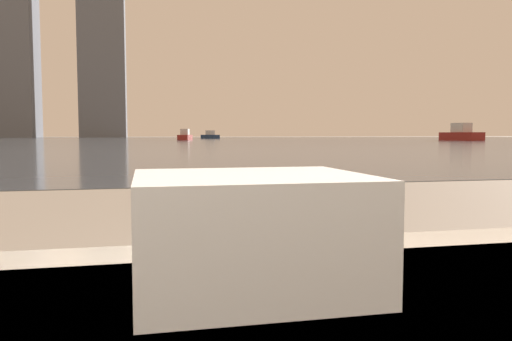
% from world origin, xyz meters
% --- Properties ---
extents(towel_stack, '(0.24, 0.21, 0.12)m').
position_xyz_m(towel_stack, '(-0.33, 0.74, 0.62)').
color(towel_stack, white).
rests_on(towel_stack, bathtub).
extents(harbor_water, '(180.00, 110.00, 0.01)m').
position_xyz_m(harbor_water, '(0.00, 62.00, 0.01)').
color(harbor_water, slate).
rests_on(harbor_water, ground_plane).
extents(harbor_boat_1, '(2.40, 5.43, 1.97)m').
position_xyz_m(harbor_boat_1, '(34.25, 49.87, 0.70)').
color(harbor_boat_1, maroon).
rests_on(harbor_boat_1, harbor_water).
extents(harbor_boat_2, '(2.08, 3.76, 1.34)m').
position_xyz_m(harbor_boat_2, '(4.28, 60.10, 0.48)').
color(harbor_boat_2, maroon).
rests_on(harbor_boat_2, harbor_water).
extents(harbor_boat_3, '(2.78, 3.65, 1.32)m').
position_xyz_m(harbor_boat_3, '(9.83, 79.87, 0.47)').
color(harbor_boat_3, navy).
rests_on(harbor_boat_3, harbor_water).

